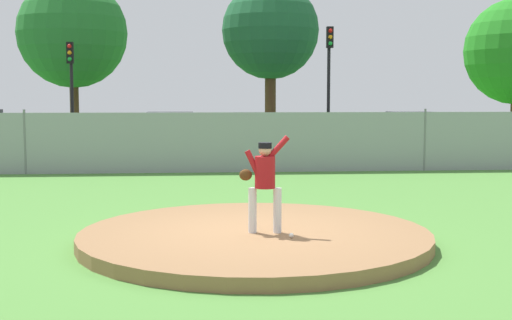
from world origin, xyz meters
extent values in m
plane|color=#4C8438|center=(0.00, 6.00, 0.00)|extent=(80.00, 80.00, 0.00)
cube|color=#2B2B2D|center=(0.00, 14.50, 0.00)|extent=(44.00, 7.00, 0.01)
cylinder|color=olive|center=(0.00, 0.00, 0.10)|extent=(5.61, 5.61, 0.21)
cylinder|color=silver|center=(-0.05, -0.15, 0.56)|extent=(0.13, 0.13, 0.71)
cylinder|color=silver|center=(0.34, -0.19, 0.56)|extent=(0.13, 0.13, 0.71)
cylinder|color=maroon|center=(0.15, -0.17, 1.17)|extent=(0.32, 0.32, 0.50)
cylinder|color=maroon|center=(0.33, -0.17, 1.52)|extent=(0.42, 0.13, 0.45)
cylinder|color=maroon|center=(-0.03, -0.17, 1.29)|extent=(0.29, 0.12, 0.46)
ellipsoid|color=#4C2D14|center=(-0.15, -0.12, 1.12)|extent=(0.20, 0.12, 0.18)
sphere|color=tan|center=(0.15, -0.17, 1.52)|extent=(0.20, 0.20, 0.20)
cylinder|color=black|center=(0.15, -0.17, 1.59)|extent=(0.21, 0.21, 0.09)
sphere|color=white|center=(0.51, -0.59, 0.24)|extent=(0.07, 0.07, 0.07)
cube|color=gray|center=(0.00, 10.00, 0.92)|extent=(30.57, 0.03, 1.84)
cylinder|color=slate|center=(-6.11, 10.00, 0.97)|extent=(0.07, 0.07, 1.94)
cylinder|color=slate|center=(6.11, 10.00, 0.97)|extent=(0.07, 0.07, 1.94)
cube|color=#B7BABF|center=(7.33, 14.69, 0.67)|extent=(2.03, 4.19, 0.69)
cube|color=black|center=(7.33, 14.69, 1.36)|extent=(1.78, 2.34, 0.70)
cylinder|color=black|center=(7.26, 15.96, 0.32)|extent=(1.90, 0.74, 0.64)
cylinder|color=black|center=(7.40, 13.42, 0.32)|extent=(1.90, 0.74, 0.64)
cube|color=tan|center=(-4.58, 14.84, 0.67)|extent=(1.78, 4.53, 0.71)
cube|color=black|center=(-4.58, 14.84, 1.35)|extent=(1.62, 2.50, 0.65)
cylinder|color=black|center=(-4.59, 16.23, 0.32)|extent=(1.79, 0.66, 0.64)
cylinder|color=black|center=(-4.56, 13.44, 0.32)|extent=(1.79, 0.66, 0.64)
cube|color=#161E4C|center=(4.69, 14.20, 0.66)|extent=(2.26, 4.82, 0.69)
cube|color=black|center=(4.69, 14.20, 1.31)|extent=(1.94, 2.70, 0.61)
cylinder|color=black|center=(4.81, 15.64, 0.32)|extent=(2.00, 0.79, 0.64)
cylinder|color=black|center=(4.58, 12.75, 0.32)|extent=(2.00, 0.79, 0.64)
cube|color=#A81919|center=(-2.02, 14.56, 0.71)|extent=(1.94, 4.28, 0.78)
cube|color=black|center=(-2.02, 14.56, 1.41)|extent=(1.75, 2.37, 0.63)
cylinder|color=black|center=(-2.04, 15.88, 0.32)|extent=(1.93, 0.68, 0.64)
cylinder|color=black|center=(-1.99, 13.25, 0.32)|extent=(1.93, 0.68, 0.64)
cube|color=#232328|center=(1.28, 14.48, 0.71)|extent=(2.11, 4.81, 0.77)
cube|color=black|center=(1.28, 14.48, 1.39)|extent=(1.84, 2.68, 0.60)
cylinder|color=black|center=(1.19, 15.94, 0.32)|extent=(1.93, 0.75, 0.64)
cylinder|color=black|center=(1.36, 13.02, 0.32)|extent=(1.93, 0.75, 0.64)
cone|color=orange|center=(-7.01, 17.38, 0.28)|extent=(0.32, 0.32, 0.55)
cube|color=black|center=(-7.01, 17.38, 0.02)|extent=(0.40, 0.40, 0.03)
cylinder|color=black|center=(-6.38, 18.93, 2.29)|extent=(0.14, 0.14, 4.59)
cube|color=black|center=(-6.38, 18.75, 4.14)|extent=(0.28, 0.24, 0.90)
sphere|color=red|center=(-6.38, 18.63, 4.41)|extent=(0.18, 0.18, 0.18)
sphere|color=orange|center=(-6.38, 18.63, 4.14)|extent=(0.18, 0.18, 0.18)
sphere|color=green|center=(-6.38, 18.63, 3.87)|extent=(0.18, 0.18, 0.18)
cylinder|color=black|center=(4.64, 18.44, 2.63)|extent=(0.14, 0.14, 5.27)
cube|color=black|center=(4.64, 18.26, 4.82)|extent=(0.28, 0.24, 0.90)
sphere|color=red|center=(4.64, 18.14, 5.09)|extent=(0.18, 0.18, 0.18)
sphere|color=orange|center=(4.64, 18.14, 4.82)|extent=(0.18, 0.18, 0.18)
sphere|color=green|center=(4.64, 18.14, 4.55)|extent=(0.18, 0.18, 0.18)
cylinder|color=#4C331E|center=(-7.01, 22.88, 1.74)|extent=(0.43, 0.43, 3.49)
sphere|color=#226D2A|center=(-7.01, 22.88, 5.32)|extent=(5.23, 5.23, 5.23)
cylinder|color=#4C331E|center=(2.38, 21.14, 1.89)|extent=(0.52, 0.52, 3.77)
sphere|color=#1C5731|center=(2.38, 21.14, 5.36)|extent=(4.53, 4.53, 4.53)
camera|label=1|loc=(-0.82, -10.62, 2.37)|focal=47.46mm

